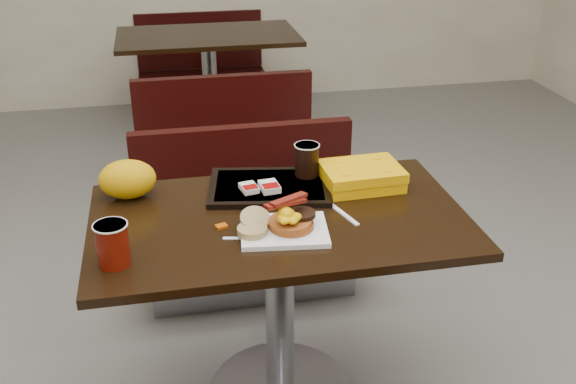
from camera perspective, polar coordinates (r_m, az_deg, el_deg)
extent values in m
cube|color=white|center=(2.02, -0.33, -3.36)|extent=(0.29, 0.24, 0.02)
cylinder|color=#9E501A|center=(2.02, 0.30, -2.71)|extent=(0.14, 0.14, 0.03)
cylinder|color=black|center=(2.03, 1.23, -1.90)|extent=(0.09, 0.09, 0.01)
ellipsoid|color=#FFC905|center=(1.98, -0.21, -2.05)|extent=(0.10, 0.09, 0.05)
cylinder|color=#A68557|center=(1.99, -3.11, -3.34)|extent=(0.11, 0.11, 0.02)
cylinder|color=#A68557|center=(2.02, -2.87, -2.36)|extent=(0.10, 0.10, 0.05)
cylinder|color=#8D1005|center=(1.90, -14.91, -4.41)|extent=(0.11, 0.11, 0.13)
cube|color=white|center=(2.14, 4.67, -1.80)|extent=(0.07, 0.18, 0.00)
cube|color=#AC4407|center=(2.06, -5.77, -2.97)|extent=(0.04, 0.04, 0.01)
cube|color=#8C0504|center=(2.17, 0.34, -1.16)|extent=(0.04, 0.03, 0.01)
cube|color=black|center=(2.29, -1.61, 0.43)|extent=(0.46, 0.36, 0.02)
cube|color=silver|center=(2.24, -3.39, 0.36)|extent=(0.07, 0.08, 0.02)
cube|color=silver|center=(2.24, -1.62, 0.46)|extent=(0.07, 0.09, 0.02)
cylinder|color=black|center=(2.33, 1.63, 2.78)|extent=(0.11, 0.11, 0.12)
cube|color=#EEA403|center=(2.32, 6.35, 1.37)|extent=(0.28, 0.21, 0.07)
ellipsoid|color=yellow|center=(2.28, -13.69, 1.08)|extent=(0.22, 0.19, 0.13)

